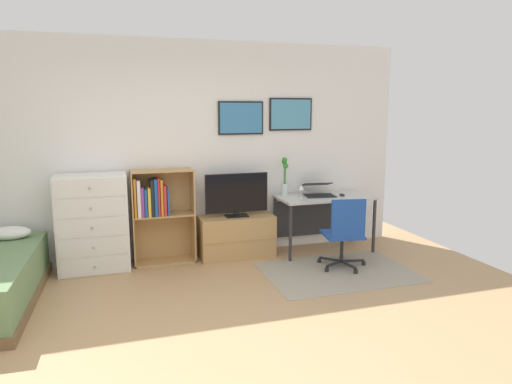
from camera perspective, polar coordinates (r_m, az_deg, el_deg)
name	(u,v)px	position (r m, az deg, el deg)	size (l,w,h in m)	color
ground_plane	(215,347)	(3.89, -5.13, -18.52)	(7.20, 7.20, 0.00)	tan
wall_back_with_posters	(172,151)	(5.83, -10.35, 5.04)	(6.12, 0.09, 2.70)	white
area_rug	(338,272)	(5.52, 10.08, -9.67)	(1.70, 1.20, 0.01)	#9E937F
dresser	(93,223)	(5.65, -19.51, -3.67)	(0.79, 0.46, 1.13)	white
bookshelf	(157,208)	(5.70, -12.11, -1.94)	(0.74, 0.30, 1.15)	tan
tv_stand	(237,236)	(5.92, -2.41, -5.48)	(0.95, 0.41, 0.53)	tan
television	(237,195)	(5.78, -2.39, -0.40)	(0.80, 0.16, 0.55)	black
desk	(321,205)	(6.21, 8.10, -1.56)	(1.23, 0.63, 0.74)	silver
office_chair	(345,231)	(5.50, 10.91, -4.81)	(0.58, 0.57, 0.86)	#232326
laptop	(318,190)	(6.16, 7.68, 0.22)	(0.43, 0.46, 0.17)	black
computer_mouse	(342,195)	(6.15, 10.58, -0.34)	(0.06, 0.10, 0.03)	#262628
bamboo_vase	(285,178)	(6.06, 3.56, 1.80)	(0.09, 0.10, 0.51)	silver
wine_glass	(301,188)	(5.92, 5.60, 0.53)	(0.07, 0.07, 0.18)	silver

